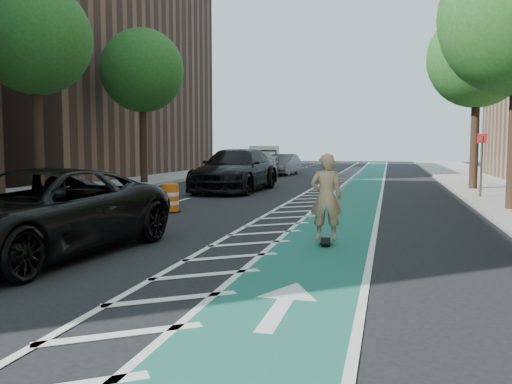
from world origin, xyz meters
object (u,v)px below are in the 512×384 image
(skateboarder, at_px, (326,197))
(suv_far, at_px, (236,170))
(barrel_a, at_px, (170,199))
(suv_near, at_px, (36,213))

(skateboarder, bearing_deg, suv_far, -72.54)
(suv_far, distance_m, barrel_a, 7.84)
(skateboarder, relative_size, suv_near, 0.31)
(suv_near, height_order, barrel_a, suv_near)
(skateboarder, bearing_deg, barrel_a, -46.02)
(skateboarder, distance_m, suv_near, 5.61)
(barrel_a, bearing_deg, skateboarder, -39.46)
(suv_far, bearing_deg, barrel_a, -86.49)
(skateboarder, relative_size, suv_far, 0.28)
(suv_far, bearing_deg, skateboarder, -63.64)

